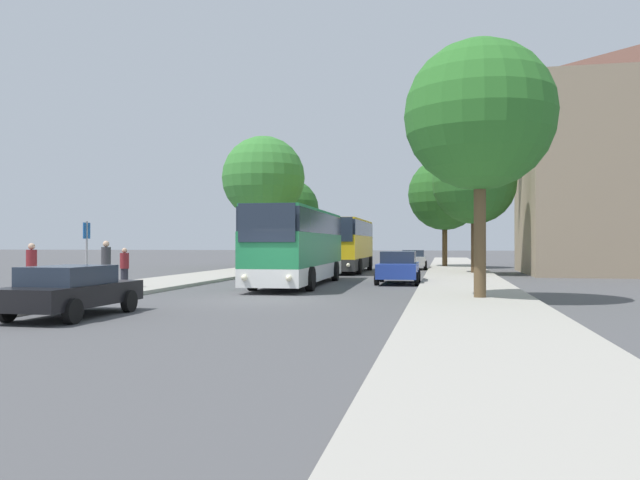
% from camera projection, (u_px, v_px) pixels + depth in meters
% --- Properties ---
extents(ground_plane, '(300.00, 300.00, 0.00)m').
position_uv_depth(ground_plane, '(263.00, 301.00, 21.14)').
color(ground_plane, '#4C4C4F').
rests_on(ground_plane, ground).
extents(sidewalk_left, '(4.00, 120.00, 0.15)m').
position_uv_depth(sidewalk_left, '(76.00, 295.00, 22.49)').
color(sidewalk_left, '#A39E93').
rests_on(sidewalk_left, ground_plane).
extents(sidewalk_right, '(4.00, 120.00, 0.15)m').
position_uv_depth(sidewalk_right, '(475.00, 302.00, 19.78)').
color(sidewalk_right, '#A39E93').
rests_on(sidewalk_right, ground_plane).
extents(bus_front, '(2.95, 12.07, 3.46)m').
position_uv_depth(bus_front, '(299.00, 245.00, 28.97)').
color(bus_front, silver).
rests_on(bus_front, ground_plane).
extents(bus_middle, '(2.97, 10.62, 3.52)m').
position_uv_depth(bus_middle, '(346.00, 244.00, 41.92)').
color(bus_middle, '#2D2D2D').
rests_on(bus_middle, ground_plane).
extents(parked_car_left_curb, '(2.08, 4.33, 1.35)m').
position_uv_depth(parked_car_left_curb, '(71.00, 290.00, 16.41)').
color(parked_car_left_curb, black).
rests_on(parked_car_left_curb, ground_plane).
extents(parked_car_right_near, '(2.05, 4.29, 1.56)m').
position_uv_depth(parked_car_right_near, '(398.00, 267.00, 29.99)').
color(parked_car_right_near, '#233D9E').
rests_on(parked_car_right_near, ground_plane).
extents(parked_car_right_far, '(2.03, 4.16, 1.43)m').
position_uv_depth(parked_car_right_far, '(413.00, 259.00, 46.53)').
color(parked_car_right_far, '#B7B7BC').
rests_on(parked_car_right_far, ground_plane).
extents(bus_stop_sign, '(0.08, 0.45, 2.62)m').
position_uv_depth(bus_stop_sign, '(87.00, 248.00, 23.24)').
color(bus_stop_sign, gray).
rests_on(bus_stop_sign, sidewalk_left).
extents(pedestrian_waiting_near, '(0.36, 0.36, 1.80)m').
position_uv_depth(pedestrian_waiting_near, '(31.00, 268.00, 21.99)').
color(pedestrian_waiting_near, '#23232D').
rests_on(pedestrian_waiting_near, sidewalk_left).
extents(pedestrian_waiting_far, '(0.36, 0.36, 1.61)m').
position_uv_depth(pedestrian_waiting_far, '(124.00, 267.00, 25.43)').
color(pedestrian_waiting_far, '#23232D').
rests_on(pedestrian_waiting_far, sidewalk_left).
extents(pedestrian_walking_back, '(0.36, 0.36, 1.89)m').
position_uv_depth(pedestrian_walking_back, '(106.00, 265.00, 24.15)').
color(pedestrian_walking_back, '#23232D').
rests_on(pedestrian_walking_back, sidewalk_left).
extents(tree_left_near, '(6.26, 6.26, 9.90)m').
position_uv_depth(tree_left_near, '(263.00, 178.00, 47.13)').
color(tree_left_near, brown).
rests_on(tree_left_near, sidewalk_left).
extents(tree_left_far, '(5.24, 5.24, 7.38)m').
position_uv_depth(tree_left_far, '(289.00, 209.00, 53.91)').
color(tree_left_far, '#513D23').
rests_on(tree_left_far, sidewalk_left).
extents(tree_right_near, '(5.74, 5.74, 8.58)m').
position_uv_depth(tree_right_near, '(445.00, 194.00, 49.13)').
color(tree_right_near, '#513D23').
rests_on(tree_right_near, sidewalk_right).
extents(tree_right_mid, '(5.02, 5.02, 8.58)m').
position_uv_depth(tree_right_mid, '(480.00, 116.00, 20.74)').
color(tree_right_mid, brown).
rests_on(tree_right_mid, sidewalk_right).
extents(tree_right_far, '(5.09, 5.09, 8.06)m').
position_uv_depth(tree_right_far, '(474.00, 183.00, 38.15)').
color(tree_right_far, '#47331E').
rests_on(tree_right_far, sidewalk_right).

